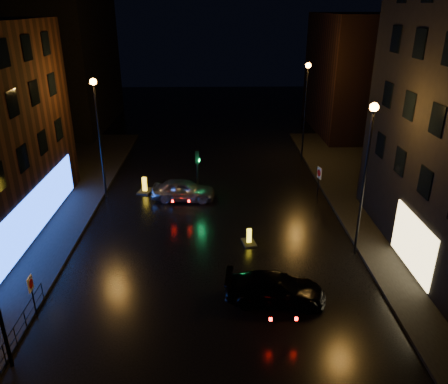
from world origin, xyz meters
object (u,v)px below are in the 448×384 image
Objects in this scene: bollard_near at (249,240)px; silver_hatchback at (183,190)px; traffic_signal at (198,190)px; dark_sedan at (275,289)px; road_sign_right at (319,176)px; road_sign_left at (31,287)px; bollard_far at (145,189)px.

silver_hatchback is at bearing 112.62° from bollard_near.
traffic_signal is 12.87m from dark_sedan.
dark_sedan reaches higher than bollard_near.
road_sign_right is at bearing 37.67° from bollard_near.
traffic_signal reaches higher than silver_hatchback.
road_sign_left reaches higher than silver_hatchback.
silver_hatchback is at bearing 63.17° from road_sign_left.
road_sign_right is at bearing 36.51° from road_sign_left.
bollard_near is 11.77m from road_sign_left.
road_sign_left is at bearing 159.69° from silver_hatchback.
traffic_signal reaches higher than bollard_near.
road_sign_right is (9.43, -0.35, 1.11)m from silver_hatchback.
dark_sedan is at bearing -92.31° from bollard_near.
road_sign_left is at bearing 101.38° from dark_sedan.
road_sign_right is (15.13, 12.22, 0.28)m from road_sign_left.
traffic_signal is 1.39× the size of road_sign_right.
silver_hatchback is 7.57m from bollard_near.
road_sign_right reaches higher than bollard_near.
road_sign_right reaches higher than road_sign_left.
silver_hatchback is 9.50m from road_sign_right.
dark_sedan is at bearing -152.82° from silver_hatchback.
silver_hatchback is at bearing 29.57° from dark_sedan.
traffic_signal is at bearing 60.60° from road_sign_left.
silver_hatchback is 3.32m from bollard_far.
dark_sedan is 5.44m from bollard_near.
silver_hatchback reaches higher than bollard_near.
road_sign_left is at bearing -116.99° from traffic_signal.
traffic_signal is at bearing -55.52° from silver_hatchback.
road_sign_left is at bearing -89.42° from bollard_far.
road_sign_left is (-9.87, -6.27, 1.37)m from bollard_near.
traffic_signal is 7.58m from bollard_near.
road_sign_right is at bearing 3.46° from bollard_far.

